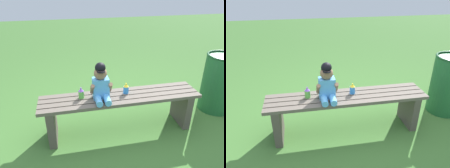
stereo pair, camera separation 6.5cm
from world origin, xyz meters
TOP-DOWN VIEW (x-y plane):
  - ground_plane at (0.00, 0.00)m, footprint 16.00×16.00m
  - park_bench at (0.00, -0.00)m, footprint 1.78×0.36m
  - child_figure at (-0.22, -0.01)m, footprint 0.23×0.27m
  - sippy_cup_left at (-0.43, 0.04)m, footprint 0.06×0.06m
  - sippy_cup_right at (0.07, 0.04)m, footprint 0.06×0.06m
  - trash_bin at (1.39, 0.18)m, footprint 0.43×0.43m

SIDE VIEW (x-z plane):
  - ground_plane at x=0.00m, z-range 0.00..0.00m
  - park_bench at x=0.00m, z-range 0.09..0.55m
  - trash_bin at x=1.39m, z-range 0.00..0.78m
  - sippy_cup_left at x=-0.43m, z-range 0.46..0.58m
  - sippy_cup_right at x=0.07m, z-range 0.46..0.58m
  - child_figure at x=-0.22m, z-range 0.44..0.84m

